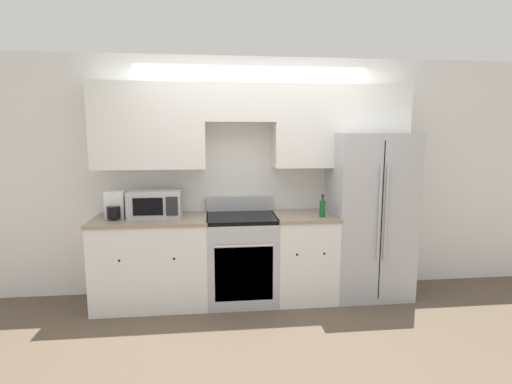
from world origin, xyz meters
The scene contains 9 objects.
ground_plane centered at (0.00, 0.00, 0.00)m, with size 12.00×12.00×0.00m, color brown.
wall_back centered at (0.01, 0.58, 1.53)m, with size 8.00×0.39×2.60m.
lower_cabinets_left centered at (-1.09, 0.31, 0.46)m, with size 1.17×0.64×0.92m.
lower_cabinets_right centered at (0.52, 0.31, 0.46)m, with size 0.64×0.64×0.92m.
oven_range centered at (-0.15, 0.31, 0.47)m, with size 0.73×0.65×1.08m.
refrigerator centered at (1.25, 0.37, 0.89)m, with size 0.83×0.77×1.78m.
microwave centered at (-1.05, 0.38, 1.06)m, with size 0.53×0.35×0.27m.
bottle centered at (0.68, 0.16, 1.01)m, with size 0.06×0.06×0.23m.
coffee_maker centered at (-1.44, 0.34, 1.05)m, with size 0.19×0.26×0.27m.
Camera 1 is at (-0.46, -3.79, 1.77)m, focal length 28.00 mm.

